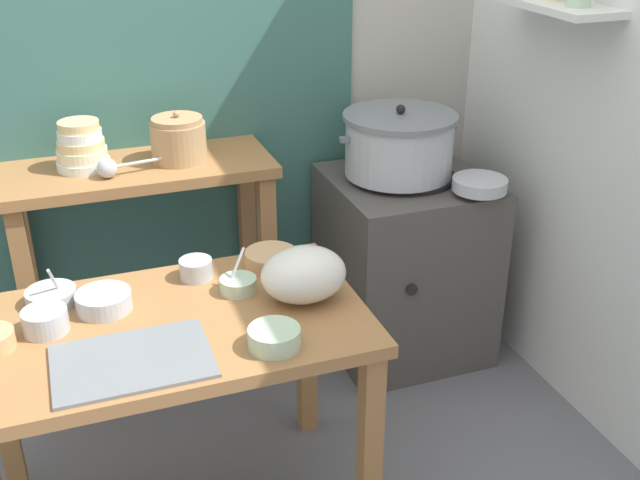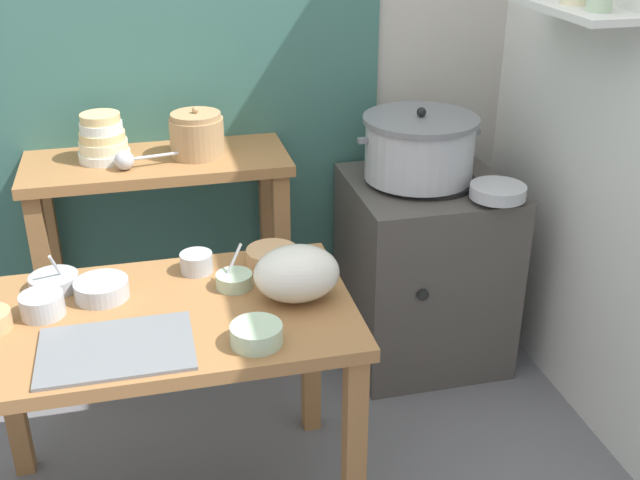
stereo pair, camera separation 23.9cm
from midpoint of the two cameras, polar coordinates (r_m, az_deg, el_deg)
wall_back at (r=3.04m, az=-13.52°, el=14.55°), size 4.40×0.12×2.60m
wall_right at (r=2.72m, az=18.77°, el=12.56°), size 0.30×3.20×2.60m
prep_table at (r=2.29m, az=-13.83°, el=-8.26°), size 1.10×0.66×0.72m
back_shelf_table at (r=2.96m, az=-15.14°, el=1.28°), size 0.96×0.40×0.90m
stove_block at (r=3.19m, az=4.12°, el=-1.84°), size 0.60×0.61×0.78m
steamer_pot at (r=2.99m, az=3.57°, el=7.03°), size 0.49×0.44×0.28m
clay_pot at (r=2.86m, az=-12.77°, el=7.20°), size 0.20×0.20×0.18m
bowl_stack_enamel at (r=2.88m, az=-19.48°, el=6.40°), size 0.18×0.18×0.17m
ladle at (r=2.78m, az=-17.57°, el=5.07°), size 0.29×0.09×0.07m
serving_tray at (r=2.08m, az=-16.94°, el=-8.63°), size 0.40×0.28×0.01m
plastic_bag at (r=2.23m, az=-4.28°, el=-2.62°), size 0.25×0.21×0.16m
wide_pan at (r=2.90m, az=9.39°, el=4.02°), size 0.20×0.20×0.05m
prep_bowl_1 at (r=2.40m, az=-21.92°, el=-3.92°), size 0.14×0.14×0.13m
prep_bowl_2 at (r=2.45m, az=-6.43°, el=-1.39°), size 0.17×0.17×0.05m
prep_bowl_3 at (r=2.41m, az=-11.95°, el=-2.11°), size 0.10×0.10×0.06m
prep_bowl_4 at (r=2.05m, az=-6.76°, el=-7.20°), size 0.14×0.14×0.05m
prep_bowl_5 at (r=2.32m, az=-9.00°, el=-3.29°), size 0.11×0.11×0.13m
prep_bowl_6 at (r=2.27m, az=-22.49°, el=-5.55°), size 0.12×0.12×0.07m
prep_bowl_7 at (r=2.32m, az=-18.53°, el=-4.32°), size 0.16×0.16×0.05m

